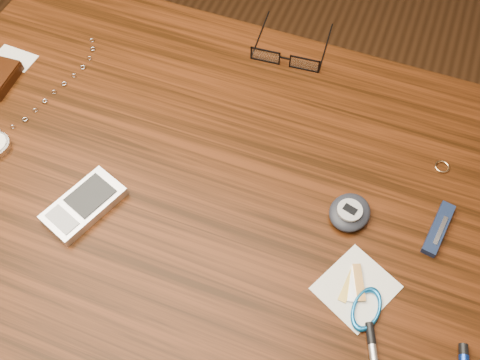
{
  "coord_description": "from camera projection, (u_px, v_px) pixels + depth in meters",
  "views": [
    {
      "loc": [
        0.22,
        -0.39,
        1.45
      ],
      "look_at": [
        0.07,
        0.01,
        0.76
      ],
      "focal_mm": 40.0,
      "sensor_mm": 36.0,
      "label": 1
    }
  ],
  "objects": [
    {
      "name": "eyeglasses",
      "position": [
        286.0,
        57.0,
        0.95
      ],
      "size": [
        0.14,
        0.14,
        0.03
      ],
      "color": "black",
      "rests_on": "desk"
    },
    {
      "name": "ground",
      "position": [
        215.0,
        322.0,
        1.46
      ],
      "size": [
        3.8,
        3.8,
        0.0
      ],
      "primitive_type": "plane",
      "color": "#472814",
      "rests_on": "ground"
    },
    {
      "name": "desk",
      "position": [
        200.0,
        207.0,
        0.92
      ],
      "size": [
        1.0,
        0.7,
        0.75
      ],
      "color": "#3C1A09",
      "rests_on": "ground"
    },
    {
      "name": "pocket_knife",
      "position": [
        438.0,
        229.0,
        0.77
      ],
      "size": [
        0.03,
        0.09,
        0.01
      ],
      "color": "#132037",
      "rests_on": "desk"
    },
    {
      "name": "gold_ring",
      "position": [
        442.0,
        167.0,
        0.84
      ],
      "size": [
        0.03,
        0.03,
        0.0
      ],
      "primitive_type": "torus",
      "rotation": [
        0.0,
        0.0,
        -0.19
      ],
      "color": "tan",
      "rests_on": "desk"
    },
    {
      "name": "pda_phone",
      "position": [
        84.0,
        205.0,
        0.79
      ],
      "size": [
        0.1,
        0.13,
        0.02
      ],
      "color": "silver",
      "rests_on": "desk"
    },
    {
      "name": "pedometer",
      "position": [
        350.0,
        212.0,
        0.78
      ],
      "size": [
        0.07,
        0.08,
        0.03
      ],
      "color": "#1F212B",
      "rests_on": "desk"
    },
    {
      "name": "notepad_keys",
      "position": [
        361.0,
        299.0,
        0.72
      ],
      "size": [
        0.12,
        0.13,
        0.01
      ],
      "color": "white",
      "rests_on": "desk"
    }
  ]
}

